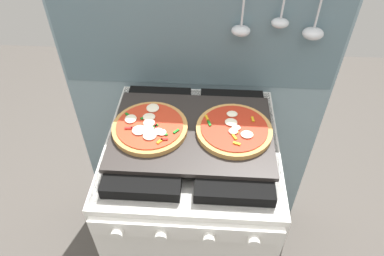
% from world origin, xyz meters
% --- Properties ---
extents(kitchen_backsplash, '(1.10, 0.09, 1.55)m').
position_xyz_m(kitchen_backsplash, '(0.00, 0.33, 0.79)').
color(kitchen_backsplash, '#7A939E').
rests_on(kitchen_backsplash, ground_plane).
extents(stove, '(0.60, 0.64, 0.90)m').
position_xyz_m(stove, '(-0.00, -0.00, 0.45)').
color(stove, white).
rests_on(stove, ground_plane).
extents(baking_tray, '(0.54, 0.38, 0.02)m').
position_xyz_m(baking_tray, '(0.00, 0.00, 0.91)').
color(baking_tray, '#2D2826').
rests_on(baking_tray, stove).
extents(pizza_left, '(0.25, 0.25, 0.03)m').
position_xyz_m(pizza_left, '(-0.14, -0.01, 0.93)').
color(pizza_left, '#C18947').
rests_on(pizza_left, baking_tray).
extents(pizza_right, '(0.25, 0.25, 0.03)m').
position_xyz_m(pizza_right, '(0.14, 0.00, 0.93)').
color(pizza_right, tan).
rests_on(pizza_right, baking_tray).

